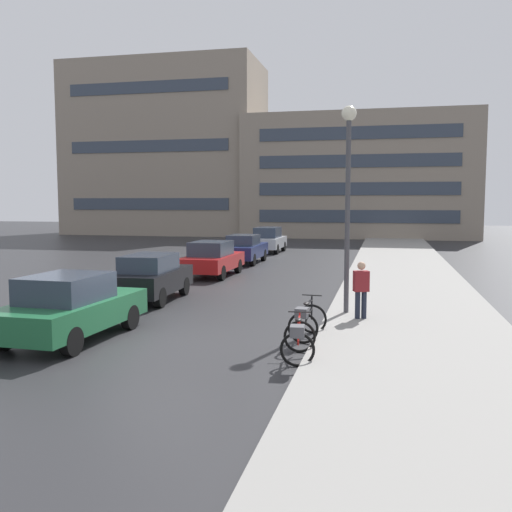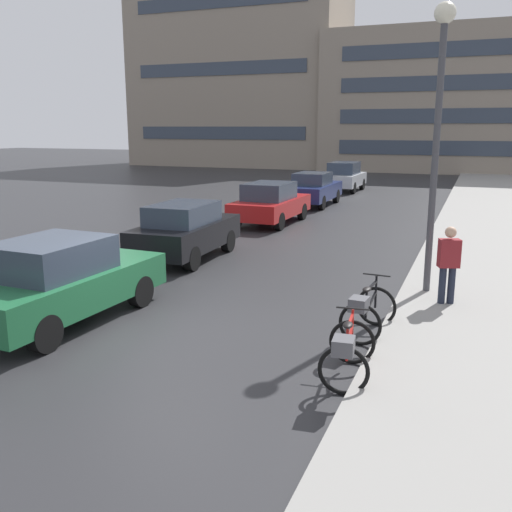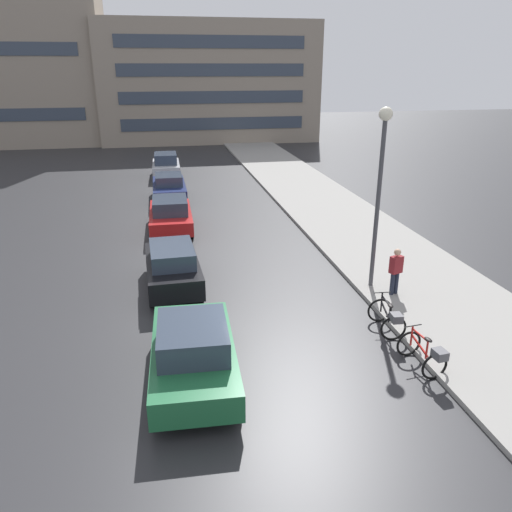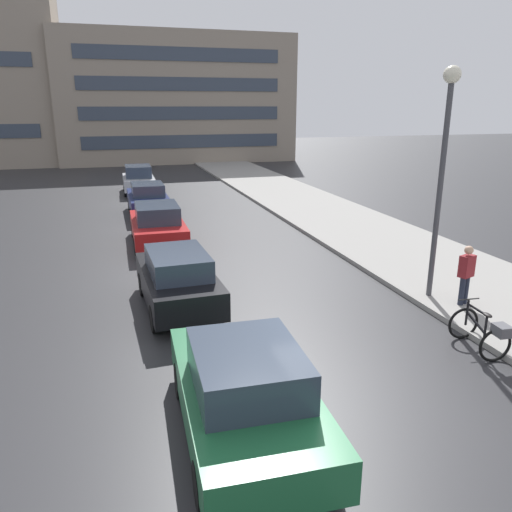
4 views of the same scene
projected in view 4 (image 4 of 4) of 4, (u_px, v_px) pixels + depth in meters
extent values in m
plane|color=#28282B|center=(358.00, 403.00, 8.82)|extent=(140.00, 140.00, 0.00)
cube|color=gray|center=(375.00, 237.00, 19.60)|extent=(4.80, 60.00, 0.14)
torus|color=black|center=(463.00, 323.00, 11.14)|extent=(0.74, 0.12, 0.74)
torus|color=black|center=(495.00, 345.00, 10.13)|extent=(0.74, 0.12, 0.74)
cube|color=black|center=(486.00, 327.00, 10.39)|extent=(0.04, 0.04, 0.49)
cube|color=black|center=(467.00, 313.00, 10.98)|extent=(0.04, 0.04, 0.59)
cube|color=black|center=(477.00, 310.00, 10.62)|extent=(0.09, 0.65, 0.04)
cube|color=black|center=(476.00, 323.00, 10.68)|extent=(0.09, 0.74, 0.27)
ellipsoid|color=black|center=(487.00, 315.00, 10.31)|extent=(0.16, 0.27, 0.07)
cylinder|color=black|center=(469.00, 299.00, 10.89)|extent=(0.50, 0.07, 0.03)
cube|color=#4C4C51|center=(502.00, 330.00, 9.91)|extent=(0.31, 0.36, 0.22)
cube|color=#1E6038|center=(245.00, 398.00, 7.81)|extent=(2.11, 4.35, 0.64)
cube|color=#2D3847|center=(247.00, 368.00, 7.47)|extent=(1.66, 2.05, 0.62)
cylinder|color=black|center=(182.00, 380.00, 8.94)|extent=(0.25, 0.65, 0.64)
cylinder|color=black|center=(274.00, 368.00, 9.34)|extent=(0.25, 0.65, 0.64)
cylinder|color=black|center=(203.00, 485.00, 6.48)|extent=(0.25, 0.65, 0.64)
cylinder|color=black|center=(327.00, 463.00, 6.88)|extent=(0.25, 0.65, 0.64)
cube|color=black|center=(178.00, 284.00, 12.76)|extent=(1.84, 3.98, 0.70)
cube|color=#2D3847|center=(178.00, 262.00, 12.43)|extent=(1.47, 2.18, 0.54)
cylinder|color=black|center=(144.00, 284.00, 13.73)|extent=(0.24, 0.65, 0.64)
cylinder|color=black|center=(197.00, 278.00, 14.19)|extent=(0.24, 0.65, 0.64)
cylinder|color=black|center=(156.00, 318.00, 11.52)|extent=(0.24, 0.65, 0.64)
cylinder|color=black|center=(218.00, 310.00, 11.98)|extent=(0.24, 0.65, 0.64)
cube|color=#AD1919|center=(158.00, 228.00, 18.71)|extent=(1.92, 4.26, 0.61)
cube|color=#2D3847|center=(157.00, 213.00, 18.38)|extent=(1.55, 2.10, 0.62)
cylinder|color=black|center=(134.00, 229.00, 19.80)|extent=(0.23, 0.64, 0.64)
cylinder|color=black|center=(176.00, 227.00, 20.22)|extent=(0.23, 0.64, 0.64)
cylinder|color=black|center=(138.00, 246.00, 17.38)|extent=(0.23, 0.64, 0.64)
cylinder|color=black|center=(185.00, 243.00, 17.81)|extent=(0.23, 0.64, 0.64)
cube|color=navy|center=(148.00, 201.00, 23.75)|extent=(1.76, 4.26, 0.67)
cube|color=#2D3847|center=(148.00, 189.00, 23.42)|extent=(1.44, 1.93, 0.54)
cylinder|color=black|center=(130.00, 204.00, 24.85)|extent=(0.22, 0.64, 0.64)
cylinder|color=black|center=(162.00, 202.00, 25.27)|extent=(0.22, 0.64, 0.64)
cylinder|color=black|center=(133.00, 215.00, 22.42)|extent=(0.22, 0.64, 0.64)
cylinder|color=black|center=(168.00, 213.00, 22.84)|extent=(0.22, 0.64, 0.64)
cube|color=#B2B5BA|center=(139.00, 182.00, 29.66)|extent=(1.83, 3.77, 0.66)
cube|color=#2D3847|center=(138.00, 171.00, 29.33)|extent=(1.48, 2.11, 0.66)
cylinder|color=black|center=(125.00, 185.00, 30.62)|extent=(0.23, 0.64, 0.64)
cylinder|color=black|center=(151.00, 184.00, 31.03)|extent=(0.23, 0.64, 0.64)
cylinder|color=black|center=(126.00, 191.00, 28.49)|extent=(0.23, 0.64, 0.64)
cylinder|color=black|center=(154.00, 190.00, 28.89)|extent=(0.23, 0.64, 0.64)
cylinder|color=#1E2333|center=(461.00, 294.00, 12.71)|extent=(0.14, 0.14, 0.88)
cylinder|color=#1E2333|center=(465.00, 292.00, 12.81)|extent=(0.14, 0.14, 0.88)
cube|color=maroon|center=(467.00, 266.00, 12.55)|extent=(0.46, 0.36, 0.56)
sphere|color=tan|center=(469.00, 250.00, 12.43)|extent=(0.22, 0.22, 0.22)
cylinder|color=#424247|center=(439.00, 198.00, 12.69)|extent=(0.14, 0.14, 5.57)
sphere|color=#F2EACC|center=(452.00, 75.00, 11.83)|extent=(0.42, 0.42, 0.42)
cube|color=gray|center=(174.00, 99.00, 46.99)|extent=(20.83, 9.96, 11.11)
cube|color=#333D4C|center=(184.00, 141.00, 43.42)|extent=(17.08, 0.06, 1.10)
cube|color=#333D4C|center=(183.00, 113.00, 42.73)|extent=(17.08, 0.06, 1.10)
cube|color=#333D4C|center=(182.00, 84.00, 42.04)|extent=(17.08, 0.06, 1.10)
cube|color=#333D4C|center=(180.00, 54.00, 41.35)|extent=(17.08, 0.06, 1.10)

